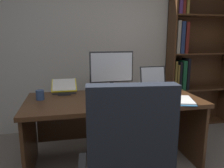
% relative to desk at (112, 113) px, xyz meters
% --- Properties ---
extents(wall_back, '(5.38, 0.12, 2.58)m').
position_rel_desk_xyz_m(wall_back, '(-0.00, 0.99, 0.75)').
color(wall_back, beige).
rests_on(wall_back, ground).
extents(desk, '(1.77, 0.81, 0.73)m').
position_rel_desk_xyz_m(desk, '(0.00, 0.00, 0.00)').
color(desk, '#4C2D19').
rests_on(desk, ground).
extents(bookshelf, '(1.00, 0.26, 2.21)m').
position_rel_desk_xyz_m(bookshelf, '(1.40, 0.80, 0.53)').
color(bookshelf, '#4C2D19').
rests_on(bookshelf, ground).
extents(monitor, '(0.50, 0.16, 0.46)m').
position_rel_desk_xyz_m(monitor, '(0.04, 0.20, 0.43)').
color(monitor, '#232326').
rests_on(monitor, desk).
extents(laptop, '(0.33, 0.32, 0.26)m').
position_rel_desk_xyz_m(laptop, '(0.58, 0.21, 0.25)').
color(laptop, '#232326').
rests_on(laptop, desk).
extents(keyboard, '(0.42, 0.15, 0.02)m').
position_rel_desk_xyz_m(keyboard, '(0.04, -0.26, 0.20)').
color(keyboard, '#232326').
rests_on(keyboard, desk).
extents(computer_mouse, '(0.06, 0.10, 0.04)m').
position_rel_desk_xyz_m(computer_mouse, '(-0.26, -0.26, 0.21)').
color(computer_mouse, '#232326').
rests_on(computer_mouse, desk).
extents(reading_stand_with_book, '(0.28, 0.28, 0.14)m').
position_rel_desk_xyz_m(reading_stand_with_book, '(-0.50, 0.26, 0.26)').
color(reading_stand_with_book, '#232326').
rests_on(reading_stand_with_book, desk).
extents(open_binder, '(0.52, 0.43, 0.02)m').
position_rel_desk_xyz_m(open_binder, '(0.51, -0.31, 0.20)').
color(open_binder, '#2D84C6').
rests_on(open_binder, desk).
extents(notepad, '(0.16, 0.22, 0.01)m').
position_rel_desk_xyz_m(notepad, '(0.30, -0.12, 0.20)').
color(notepad, white).
rests_on(notepad, desk).
extents(pen, '(0.14, 0.04, 0.01)m').
position_rel_desk_xyz_m(pen, '(0.32, -0.12, 0.21)').
color(pen, black).
rests_on(pen, notepad).
extents(coffee_mug, '(0.08, 0.08, 0.10)m').
position_rel_desk_xyz_m(coffee_mug, '(-0.73, 0.01, 0.24)').
color(coffee_mug, '#334C7A').
rests_on(coffee_mug, desk).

